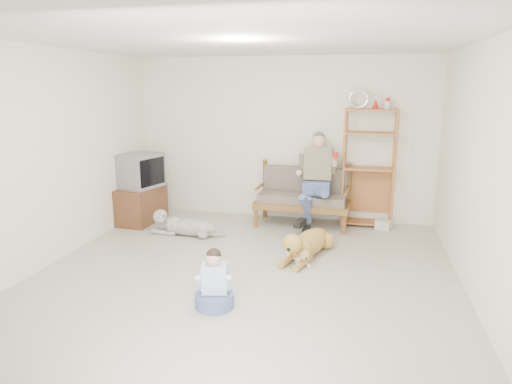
% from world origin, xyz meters
% --- Properties ---
extents(floor, '(5.50, 5.50, 0.00)m').
position_xyz_m(floor, '(0.00, 0.00, 0.00)').
color(floor, '#B9B3A2').
rests_on(floor, ground).
extents(ceiling, '(5.50, 5.50, 0.00)m').
position_xyz_m(ceiling, '(0.00, 0.00, 2.70)').
color(ceiling, silver).
rests_on(ceiling, ground).
extents(wall_back, '(5.00, 0.00, 5.00)m').
position_xyz_m(wall_back, '(0.00, 2.75, 1.35)').
color(wall_back, silver).
rests_on(wall_back, ground).
extents(wall_front, '(5.00, 0.00, 5.00)m').
position_xyz_m(wall_front, '(0.00, -2.75, 1.35)').
color(wall_front, silver).
rests_on(wall_front, ground).
extents(wall_left, '(0.00, 5.50, 5.50)m').
position_xyz_m(wall_left, '(-2.50, 0.00, 1.35)').
color(wall_left, silver).
rests_on(wall_left, ground).
extents(wall_right, '(0.00, 5.50, 5.50)m').
position_xyz_m(wall_right, '(2.50, 0.00, 1.35)').
color(wall_right, silver).
rests_on(wall_right, ground).
extents(loveseat, '(1.53, 0.76, 0.95)m').
position_xyz_m(loveseat, '(0.42, 2.39, 0.49)').
color(loveseat, brown).
rests_on(loveseat, ground).
extents(man, '(0.57, 0.82, 1.33)m').
position_xyz_m(man, '(0.62, 2.17, 0.70)').
color(man, '#54659A').
rests_on(man, loveseat).
extents(etagere, '(0.83, 0.36, 2.18)m').
position_xyz_m(etagere, '(1.43, 2.55, 0.96)').
color(etagere, '#BC733B').
rests_on(etagere, ground).
extents(book_stack, '(0.28, 0.25, 0.15)m').
position_xyz_m(book_stack, '(1.71, 2.38, 0.08)').
color(book_stack, white).
rests_on(book_stack, ground).
extents(tv_stand, '(0.57, 0.94, 0.60)m').
position_xyz_m(tv_stand, '(-2.23, 1.92, 0.30)').
color(tv_stand, brown).
rests_on(tv_stand, ground).
extents(crt_tv, '(0.69, 0.78, 0.55)m').
position_xyz_m(crt_tv, '(-2.19, 1.90, 0.87)').
color(crt_tv, slate).
rests_on(crt_tv, tv_stand).
extents(wall_outlet, '(0.12, 0.02, 0.08)m').
position_xyz_m(wall_outlet, '(-1.25, 2.73, 0.30)').
color(wall_outlet, silver).
rests_on(wall_outlet, ground).
extents(golden_retriever, '(0.62, 1.41, 0.44)m').
position_xyz_m(golden_retriever, '(0.65, 0.92, 0.18)').
color(golden_retriever, '#B0883D').
rests_on(golden_retriever, ground).
extents(shaggy_dog, '(1.26, 0.32, 0.37)m').
position_xyz_m(shaggy_dog, '(-1.30, 1.42, 0.15)').
color(shaggy_dog, white).
rests_on(shaggy_dog, ground).
extents(terrier, '(0.36, 0.55, 0.23)m').
position_xyz_m(terrier, '(0.59, 0.69, 0.10)').
color(terrier, silver).
rests_on(terrier, ground).
extents(child, '(0.40, 0.40, 0.63)m').
position_xyz_m(child, '(-0.11, -0.70, 0.23)').
color(child, '#54659A').
rests_on(child, ground).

